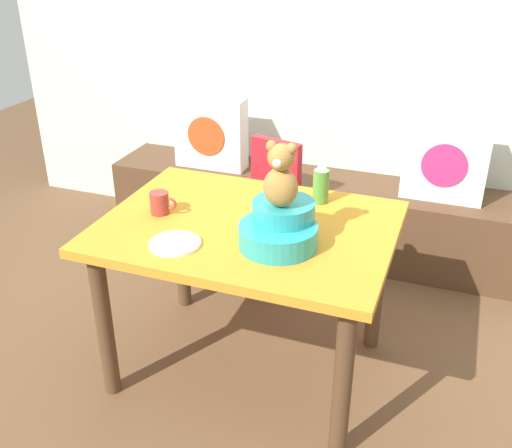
# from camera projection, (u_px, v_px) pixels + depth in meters

# --- Properties ---
(ground_plane) EXTENTS (8.00, 8.00, 0.00)m
(ground_plane) POSITION_uv_depth(u_px,v_px,m) (249.00, 365.00, 2.76)
(ground_plane) COLOR brown
(back_wall) EXTENTS (4.40, 0.10, 2.60)m
(back_wall) POSITION_uv_depth(u_px,v_px,m) (339.00, 27.00, 3.39)
(back_wall) COLOR silver
(back_wall) RESTS_ON ground_plane
(window_bench) EXTENTS (2.60, 0.44, 0.46)m
(window_bench) POSITION_uv_depth(u_px,v_px,m) (318.00, 214.00, 3.66)
(window_bench) COLOR brown
(window_bench) RESTS_ON ground_plane
(pillow_floral_left) EXTENTS (0.44, 0.15, 0.44)m
(pillow_floral_left) POSITION_uv_depth(u_px,v_px,m) (211.00, 133.00, 3.65)
(pillow_floral_left) COLOR white
(pillow_floral_left) RESTS_ON window_bench
(pillow_floral_right) EXTENTS (0.44, 0.15, 0.44)m
(pillow_floral_right) POSITION_uv_depth(u_px,v_px,m) (445.00, 161.00, 3.22)
(pillow_floral_right) COLOR white
(pillow_floral_right) RESTS_ON window_bench
(dining_table) EXTENTS (1.18, 0.89, 0.74)m
(dining_table) POSITION_uv_depth(u_px,v_px,m) (248.00, 247.00, 2.48)
(dining_table) COLOR orange
(dining_table) RESTS_ON ground_plane
(highchair) EXTENTS (0.40, 0.51, 0.79)m
(highchair) POSITION_uv_depth(u_px,v_px,m) (263.00, 194.00, 3.22)
(highchair) COLOR red
(highchair) RESTS_ON ground_plane
(infant_seat_teal) EXTENTS (0.30, 0.33, 0.16)m
(infant_seat_teal) POSITION_uv_depth(u_px,v_px,m) (280.00, 227.00, 2.24)
(infant_seat_teal) COLOR teal
(infant_seat_teal) RESTS_ON dining_table
(teddy_bear) EXTENTS (0.13, 0.12, 0.25)m
(teddy_bear) POSITION_uv_depth(u_px,v_px,m) (281.00, 177.00, 2.15)
(teddy_bear) COLOR #A77A3A
(teddy_bear) RESTS_ON infant_seat_teal
(ketchup_bottle) EXTENTS (0.07, 0.07, 0.18)m
(ketchup_bottle) POSITION_uv_depth(u_px,v_px,m) (321.00, 184.00, 2.57)
(ketchup_bottle) COLOR #4C8C33
(ketchup_bottle) RESTS_ON dining_table
(coffee_mug) EXTENTS (0.12, 0.08, 0.09)m
(coffee_mug) POSITION_uv_depth(u_px,v_px,m) (160.00, 203.00, 2.49)
(coffee_mug) COLOR #9E332D
(coffee_mug) RESTS_ON dining_table
(dinner_plate_near) EXTENTS (0.20, 0.20, 0.01)m
(dinner_plate_near) POSITION_uv_depth(u_px,v_px,m) (275.00, 209.00, 2.54)
(dinner_plate_near) COLOR white
(dinner_plate_near) RESTS_ON dining_table
(dinner_plate_far) EXTENTS (0.20, 0.20, 0.01)m
(dinner_plate_far) POSITION_uv_depth(u_px,v_px,m) (175.00, 244.00, 2.26)
(dinner_plate_far) COLOR white
(dinner_plate_far) RESTS_ON dining_table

